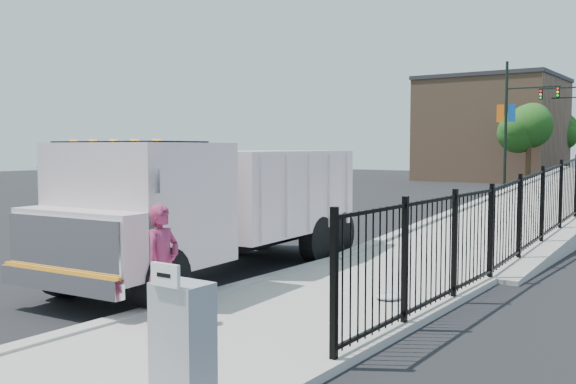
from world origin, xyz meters
The scene contains 15 objects.
ground centered at (0.00, 0.00, 0.00)m, with size 120.00×120.00×0.00m, color black.
sidewalk centered at (1.93, -2.00, 0.06)m, with size 3.55×12.00×0.12m, color #9E998E.
curb centered at (0.00, -2.00, 0.08)m, with size 0.30×12.00×0.16m, color #ADAAA3.
ramp centered at (2.12, 16.00, 0.00)m, with size 3.95×24.00×1.70m, color #9E998E.
iron_fence centered at (3.55, 12.00, 0.90)m, with size 0.10×28.00×1.80m, color black.
truck centered at (-1.41, 1.38, 1.58)m, with size 3.26×8.38×2.81m.
worker centered at (0.69, -2.06, 0.99)m, with size 0.63×0.41×1.73m, color #8F274D.
utility_cabinet centered at (3.10, -4.11, 0.75)m, with size 0.55×0.40×1.25m, color gray.
arrow_sign centered at (3.10, -4.33, 1.48)m, with size 0.35×0.04×0.22m, color white.
debris centered at (2.73, 1.13, 0.17)m, with size 0.42×0.42×0.11m, color silver.
light_pole_0 centered at (-4.18, 32.21, 4.36)m, with size 3.77×0.22×8.00m.
light_pole_2 centered at (-4.48, 41.92, 4.36)m, with size 3.77×0.22×8.00m.
tree_0 centered at (-4.16, 36.46, 3.97)m, with size 3.11×3.11×5.55m.
tree_2 centered at (-4.88, 49.33, 3.95)m, with size 2.76×2.76×5.38m.
building centered at (-9.00, 44.00, 4.00)m, with size 10.00×10.00×8.00m, color #8C664C.
Camera 1 is at (7.46, -8.53, 2.68)m, focal length 40.00 mm.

